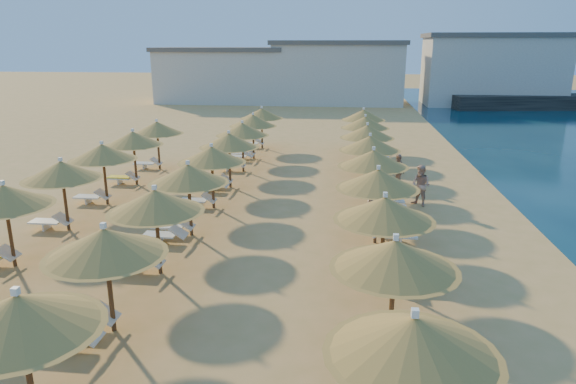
# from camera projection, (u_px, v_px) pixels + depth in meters

# --- Properties ---
(ground) EXTENTS (220.00, 220.00, 0.00)m
(ground) POSITION_uv_depth(u_px,v_px,m) (268.00, 263.00, 16.94)
(ground) COLOR tan
(ground) RESTS_ON ground
(hotel_blocks) EXTENTS (47.45, 8.72, 8.10)m
(hotel_blocks) POSITION_uv_depth(u_px,v_px,m) (358.00, 72.00, 60.99)
(hotel_blocks) COLOR beige
(hotel_blocks) RESTS_ON ground
(parasol_row_east) EXTENTS (2.97, 36.74, 2.89)m
(parasol_row_east) POSITION_uv_depth(u_px,v_px,m) (378.00, 180.00, 18.04)
(parasol_row_east) COLOR brown
(parasol_row_east) RESTS_ON ground
(parasol_row_west) EXTENTS (2.97, 36.74, 2.89)m
(parasol_row_west) POSITION_uv_depth(u_px,v_px,m) (188.00, 175.00, 18.76)
(parasol_row_west) COLOR brown
(parasol_row_west) RESTS_ON ground
(parasol_row_inland) EXTENTS (2.97, 23.23, 2.89)m
(parasol_row_inland) POSITION_uv_depth(u_px,v_px,m) (62.00, 171.00, 19.29)
(parasol_row_inland) COLOR brown
(parasol_row_inland) RESTS_ON ground
(loungers) EXTENTS (14.76, 35.27, 0.66)m
(loungers) POSITION_uv_depth(u_px,v_px,m) (241.00, 229.00, 19.07)
(loungers) COLOR silver
(loungers) RESTS_ON ground
(beachgoer_c) EXTENTS (0.82, 1.06, 1.68)m
(beachgoer_c) POSITION_uv_depth(u_px,v_px,m) (398.00, 170.00, 25.78)
(beachgoer_c) COLOR tan
(beachgoer_c) RESTS_ON ground
(beachgoer_b) EXTENTS (1.13, 1.12, 1.84)m
(beachgoer_b) POSITION_uv_depth(u_px,v_px,m) (421.00, 186.00, 22.69)
(beachgoer_b) COLOR tan
(beachgoer_b) RESTS_ON ground
(beachgoer_a) EXTENTS (0.61, 0.74, 1.74)m
(beachgoer_a) POSITION_uv_depth(u_px,v_px,m) (370.00, 209.00, 19.63)
(beachgoer_a) COLOR tan
(beachgoer_a) RESTS_ON ground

